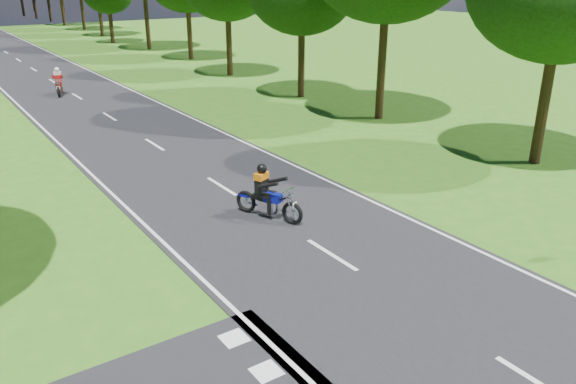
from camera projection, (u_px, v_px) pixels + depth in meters
ground at (386, 289)px, 12.85m from camera, size 160.00×160.00×0.00m
main_road at (6, 52)px, 51.36m from camera, size 7.00×140.00×0.02m
road_markings at (8, 54)px, 49.84m from camera, size 7.40×140.00×0.01m
rider_near_blue at (268, 192)px, 16.26m from camera, size 1.38×2.07×1.64m
rider_far_red at (58, 81)px, 33.03m from camera, size 1.13×2.02×1.60m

